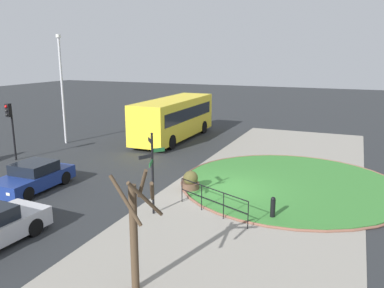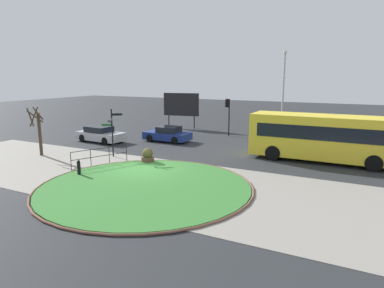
{
  "view_description": "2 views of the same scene",
  "coord_description": "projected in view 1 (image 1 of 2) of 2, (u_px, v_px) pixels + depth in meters",
  "views": [
    {
      "loc": [
        -16.87,
        -5.28,
        6.35
      ],
      "look_at": [
        3.34,
        3.26,
        1.25
      ],
      "focal_mm": 36.6,
      "sensor_mm": 36.0,
      "label": 1
    },
    {
      "loc": [
        11.7,
        -16.15,
        5.53
      ],
      "look_at": [
        1.98,
        2.62,
        1.32
      ],
      "focal_mm": 31.91,
      "sensor_mm": 36.0,
      "label": 2
    }
  ],
  "objects": [
    {
      "name": "street_tree_bare",
      "position": [
        136.0,
        228.0,
        10.31
      ],
      "size": [
        1.47,
        1.15,
        3.49
      ],
      "color": "#423323",
      "rests_on": "ground"
    },
    {
      "name": "traffic_light_near",
      "position": [
        10.0,
        119.0,
        23.19
      ],
      "size": [
        0.49,
        0.28,
        3.46
      ],
      "rotation": [
        0.0,
        0.0,
        3.23
      ],
      "color": "black",
      "rests_on": "ground"
    },
    {
      "name": "signpost_directional",
      "position": [
        152.0,
        167.0,
        15.39
      ],
      "size": [
        1.26,
        0.84,
        3.36
      ],
      "color": "black",
      "rests_on": "ground"
    },
    {
      "name": "bollard_foreground",
      "position": [
        273.0,
        208.0,
        15.25
      ],
      "size": [
        0.19,
        0.19,
        0.92
      ],
      "color": "black",
      "rests_on": "ground"
    },
    {
      "name": "planter_near_signpost",
      "position": [
        191.0,
        182.0,
        18.42
      ],
      "size": [
        0.81,
        0.81,
        0.97
      ],
      "color": "brown",
      "rests_on": "ground"
    },
    {
      "name": "sidewalk_paving",
      "position": [
        261.0,
        195.0,
        17.97
      ],
      "size": [
        32.0,
        8.84,
        0.02
      ],
      "primitive_type": "cube",
      "color": "gray",
      "rests_on": "ground"
    },
    {
      "name": "lamppost_tall",
      "position": [
        62.0,
        86.0,
        27.41
      ],
      "size": [
        0.32,
        0.32,
        7.61
      ],
      "color": "#B7B7BC",
      "rests_on": "ground"
    },
    {
      "name": "car_near_lane",
      "position": [
        33.0,
        177.0,
        18.58
      ],
      "size": [
        4.01,
        1.95,
        1.3
      ],
      "rotation": [
        0.0,
        0.0,
        3.16
      ],
      "color": "navy",
      "rests_on": "ground"
    },
    {
      "name": "bus_yellow",
      "position": [
        174.0,
        118.0,
        29.28
      ],
      "size": [
        9.36,
        2.68,
        3.04
      ],
      "rotation": [
        0.0,
        0.0,
        -0.0
      ],
      "color": "yellow",
      "rests_on": "ground"
    },
    {
      "name": "railing_grass_edge",
      "position": [
        212.0,
        198.0,
        15.6
      ],
      "size": [
        1.55,
        3.38,
        1.1
      ],
      "rotation": [
        0.0,
        0.0,
        4.29
      ],
      "color": "black",
      "rests_on": "ground"
    },
    {
      "name": "ground",
      "position": [
        228.0,
        190.0,
        18.57
      ],
      "size": [
        120.0,
        120.0,
        0.0
      ],
      "primitive_type": "plane",
      "color": "#282B2D"
    },
    {
      "name": "grass_kerb_ring",
      "position": [
        290.0,
        183.0,
        19.41
      ],
      "size": [
        10.9,
        10.9,
        0.11
      ],
      "primitive_type": "torus",
      "color": "brown",
      "rests_on": "ground"
    },
    {
      "name": "grass_island",
      "position": [
        290.0,
        183.0,
        19.41
      ],
      "size": [
        10.59,
        10.59,
        0.1
      ],
      "primitive_type": "cylinder",
      "color": "#387A33",
      "rests_on": "ground"
    }
  ]
}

